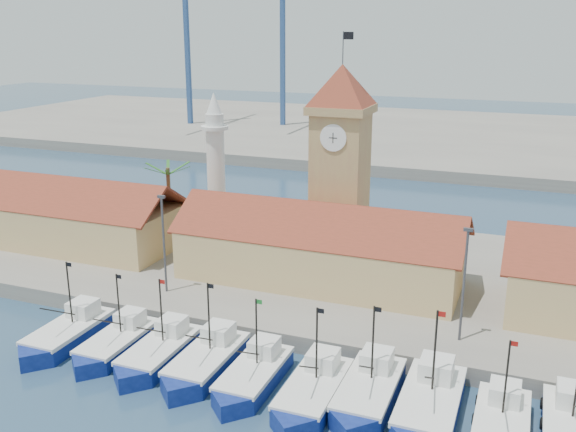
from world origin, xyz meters
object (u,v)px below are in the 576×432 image
at_px(boat_0, 66,335).
at_px(minaret, 216,166).
at_px(boat_5, 312,394).
at_px(clock_tower, 340,159).

distance_m(boat_0, minaret, 26.77).
distance_m(boat_5, minaret, 34.42).
relative_size(boat_0, boat_5, 1.00).
distance_m(boat_0, clock_tower, 30.20).
relative_size(boat_0, minaret, 0.58).
bearing_deg(clock_tower, minaret, 172.39).
distance_m(clock_tower, minaret, 15.30).
bearing_deg(clock_tower, boat_5, -77.05).
bearing_deg(boat_5, minaret, 128.19).
bearing_deg(minaret, boat_0, -91.72).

